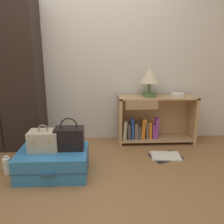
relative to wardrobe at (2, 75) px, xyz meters
The scene contains 11 objects.
ground_plane 1.87m from the wardrobe, 48.65° to the right, with size 9.00×9.00×0.00m, color olive.
back_wall 1.15m from the wardrobe, 15.55° to the left, with size 6.40×0.10×2.60m, color beige.
wardrobe is the anchor object (origin of this frame).
bookshelf 2.09m from the wardrobe, ahead, with size 1.07×0.34×0.66m.
table_lamp 1.92m from the wardrobe, ahead, with size 0.28×0.28×0.39m.
bowl 2.34m from the wardrobe, ahead, with size 0.18×0.18×0.04m, color silver.
suitcase_large 1.36m from the wardrobe, 45.77° to the right, with size 0.73×0.54×0.27m.
train_case 1.16m from the wardrobe, 48.51° to the right, with size 0.30×0.22×0.28m.
handbag 1.31m from the wardrobe, 38.24° to the right, with size 0.30×0.19×0.34m.
bottle 1.18m from the wardrobe, 71.77° to the right, with size 0.08×0.08×0.20m.
open_book_on_floor 2.31m from the wardrobe, 12.03° to the right, with size 0.44×0.37×0.02m.
Camera 1 is at (0.21, -1.81, 1.30)m, focal length 36.88 mm.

